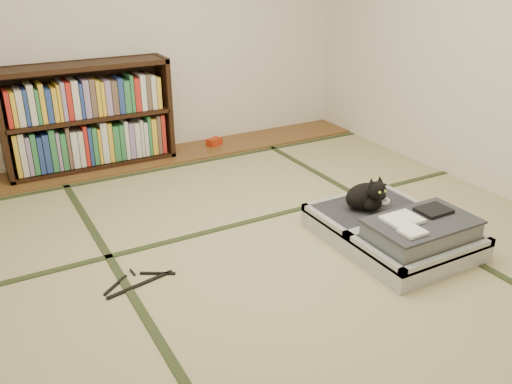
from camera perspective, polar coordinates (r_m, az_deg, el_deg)
floor at (r=3.61m, az=2.03°, el=-5.76°), size 4.50×4.50×0.00m
wood_strip at (r=5.26m, az=-9.29°, el=3.83°), size 4.00×0.50×0.02m
red_item at (r=5.45m, az=-4.42°, el=5.29°), size 0.17×0.14×0.07m
room_shell at (r=3.15m, az=2.42°, el=18.03°), size 4.50×4.50×4.50m
tatami_borders at (r=3.99m, az=-1.64°, el=-2.65°), size 4.00×4.50×0.01m
bookcase at (r=5.02m, az=-17.21°, el=7.40°), size 1.45×0.33×0.93m
suitcase at (r=3.69m, az=14.57°, el=-4.00°), size 0.76×1.02×0.30m
cat at (r=3.81m, az=11.63°, el=-0.42°), size 0.34×0.34×0.27m
cable_coil at (r=3.98m, az=13.22°, el=-0.92°), size 0.11×0.11×0.03m
hanger at (r=3.31m, az=-12.26°, el=-9.19°), size 0.44×0.25×0.01m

